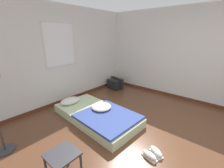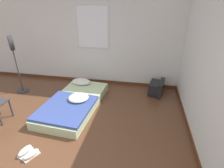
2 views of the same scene
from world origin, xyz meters
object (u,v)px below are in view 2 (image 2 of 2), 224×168
(mattress_bed, at_px, (75,102))
(sneaker_pair, at_px, (28,153))
(crt_tv, at_px, (157,88))
(standing_fan, at_px, (13,53))

(mattress_bed, relative_size, sneaker_pair, 6.30)
(crt_tv, bearing_deg, sneaker_pair, -130.06)
(crt_tv, distance_m, sneaker_pair, 3.25)
(standing_fan, bearing_deg, crt_tv, 8.68)
(mattress_bed, distance_m, sneaker_pair, 1.51)
(mattress_bed, relative_size, crt_tv, 3.52)
(mattress_bed, bearing_deg, standing_fan, 165.22)
(standing_fan, bearing_deg, mattress_bed, -14.78)
(mattress_bed, xyz_separation_m, crt_tv, (1.90, 0.99, 0.05))
(mattress_bed, height_order, standing_fan, standing_fan)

